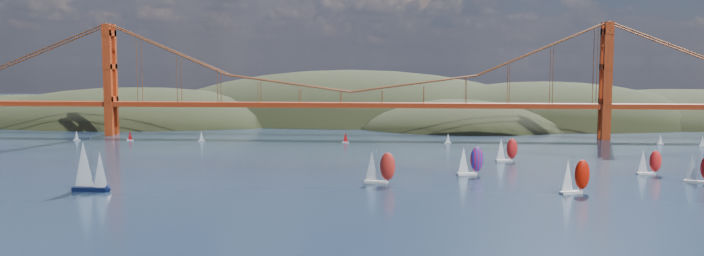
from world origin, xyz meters
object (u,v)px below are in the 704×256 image
object	(u,v)px
sloop_navy	(89,167)
racer_rwb	(470,160)
racer_0	(379,167)
racer_4	(649,162)
racer_1	(575,176)
racer_3	(506,149)
racer_2	(699,168)

from	to	relation	value
sloop_navy	racer_rwb	xyz separation A→B (m)	(110.23, 36.17, -2.08)
sloop_navy	racer_0	size ratio (longest dim) A/B	1.47
sloop_navy	racer_4	xyz separation A→B (m)	(168.37, 41.68, -2.74)
sloop_navy	racer_4	world-z (taller)	sloop_navy
sloop_navy	racer_1	distance (m)	136.51
racer_1	racer_3	world-z (taller)	racer_1
racer_2	racer_rwb	xyz separation A→B (m)	(-67.76, 9.60, 0.21)
sloop_navy	racer_2	bearing A→B (deg)	10.83
racer_1	racer_4	size ratio (longest dim) A/B	1.19
racer_1	racer_3	distance (m)	61.73
racer_1	racer_2	size ratio (longest dim) A/B	1.08
racer_3	racer_rwb	world-z (taller)	racer_rwb
racer_1	racer_0	bearing A→B (deg)	143.47
racer_2	racer_4	xyz separation A→B (m)	(-9.61, 15.12, -0.45)
racer_2	racer_4	bearing A→B (deg)	141.56
racer_0	racer_rwb	world-z (taller)	racer_0
racer_0	racer_3	distance (m)	66.54
racer_1	racer_2	distance (m)	46.10
racer_0	racer_2	world-z (taller)	racer_0
racer_rwb	racer_0	bearing A→B (deg)	-167.28
racer_0	racer_4	xyz separation A→B (m)	(86.82, 23.03, -0.85)
racer_0	racer_3	xyz separation A→B (m)	(44.90, 49.11, -0.55)
racer_0	racer_1	xyz separation A→B (m)	(54.78, -11.82, -0.04)
racer_3	racer_rwb	bearing A→B (deg)	-132.82
racer_2	racer_4	world-z (taller)	racer_2
racer_0	racer_2	distance (m)	96.76
racer_rwb	racer_2	bearing A→B (deg)	-26.77
racer_3	racer_2	bearing A→B (deg)	-54.28
racer_3	racer_rwb	xyz separation A→B (m)	(-16.22, -31.59, 0.37)
racer_1	racer_2	world-z (taller)	racer_1
sloop_navy	racer_2	xyz separation A→B (m)	(177.99, 26.57, -2.29)
sloop_navy	racer_1	bearing A→B (deg)	5.21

